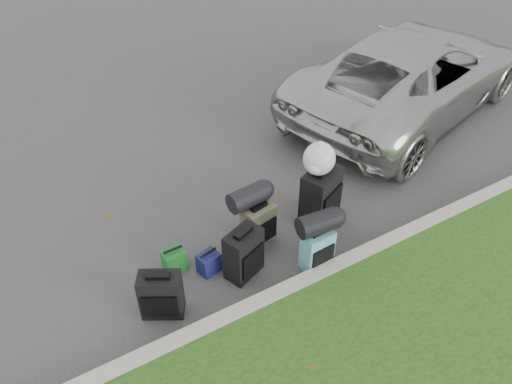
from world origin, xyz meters
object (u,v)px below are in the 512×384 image
suitcase_small_black (161,295)px  suitcase_teal (317,249)px  suitcase_large_black_left (244,254)px  tote_green (174,261)px  suv (411,74)px  suitcase_large_black_right (320,197)px  suitcase_olive (258,224)px  tote_navy (209,263)px

suitcase_small_black → suitcase_teal: (1.84, -0.28, -0.02)m
suitcase_large_black_left → tote_green: 0.84m
tote_green → suitcase_teal: bearing=-29.5°
suv → suitcase_large_black_right: (-3.03, -1.61, -0.29)m
suv → suitcase_small_black: size_ratio=8.94×
suitcase_olive → tote_green: 1.11m
suv → tote_green: size_ratio=17.25×
suitcase_small_black → suitcase_olive: size_ratio=1.02×
suitcase_teal → suitcase_olive: bearing=115.7°
suitcase_large_black_left → suitcase_teal: (0.80, -0.33, -0.06)m
suitcase_small_black → tote_green: bearing=85.1°
suitcase_olive → suitcase_large_black_right: size_ratio=0.68×
suitcase_small_black → suitcase_large_black_right: suitcase_large_black_right is taller
suitcase_teal → suitcase_large_black_right: bearing=49.3°
suitcase_large_black_left → suitcase_large_black_right: size_ratio=0.79×
suitcase_large_black_right → suv: bearing=4.3°
tote_green → suv: bearing=14.6°
suv → suitcase_large_black_left: size_ratio=7.92×
suv → tote_navy: 4.99m
suitcase_olive → suitcase_large_black_left: bearing=-149.3°
suitcase_large_black_left → tote_navy: size_ratio=2.42×
suitcase_small_black → suitcase_large_black_left: 1.04m
suitcase_large_black_right → suitcase_small_black: bearing=164.7°
suv → tote_navy: bearing=93.7°
suv → tote_green: bearing=90.1°
suitcase_large_black_left → suitcase_teal: suitcase_large_black_left is taller
suitcase_small_black → suitcase_large_black_left: size_ratio=0.89×
suitcase_teal → tote_green: bearing=149.2°
suitcase_large_black_right → tote_green: (-1.98, 0.16, -0.26)m
suitcase_teal → suitcase_large_black_right: (0.49, 0.63, 0.14)m
suitcase_small_black → suitcase_large_black_right: bearing=38.2°
suv → suitcase_large_black_right: 3.45m
suitcase_large_black_left → suitcase_large_black_right: 1.33m
suitcase_small_black → suitcase_large_black_left: bearing=32.6°
suv → suitcase_small_black: suv is taller
suitcase_teal → suitcase_small_black: bearing=168.6°
suitcase_small_black → suitcase_large_black_right: (2.33, 0.35, 0.12)m
tote_green → suitcase_large_black_left: bearing=-35.4°
suv → suitcase_large_black_right: bearing=101.9°
suitcase_small_black → suitcase_large_black_right: size_ratio=0.70×
suitcase_olive → suitcase_large_black_right: bearing=-16.3°
suitcase_large_black_left → suitcase_large_black_right: (1.29, 0.29, 0.09)m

